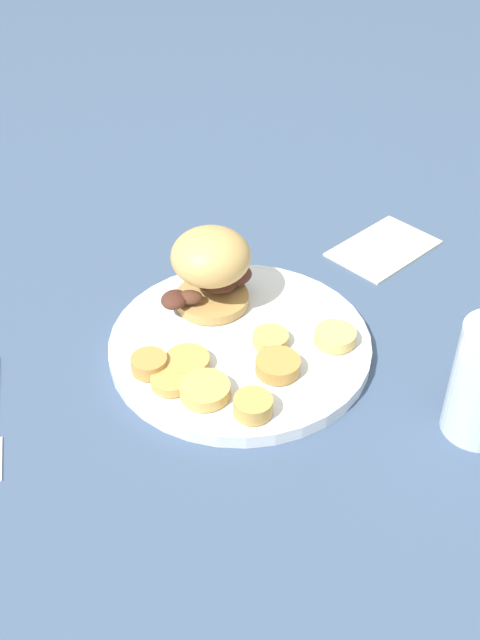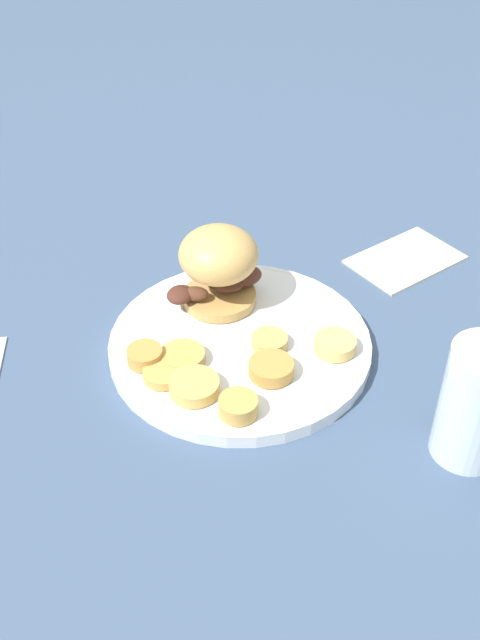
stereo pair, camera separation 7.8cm
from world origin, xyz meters
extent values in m
plane|color=#3D5170|center=(0.00, 0.00, 0.00)|extent=(4.00, 4.00, 0.00)
cylinder|color=white|center=(0.00, 0.00, 0.01)|extent=(0.28, 0.28, 0.02)
torus|color=white|center=(0.00, 0.00, 0.01)|extent=(0.28, 0.28, 0.01)
cylinder|color=tan|center=(-0.03, 0.06, 0.02)|extent=(0.08, 0.08, 0.01)
ellipsoid|color=#4C281E|center=(-0.02, 0.07, 0.04)|extent=(0.05, 0.04, 0.02)
ellipsoid|color=#4C281E|center=(-0.01, 0.08, 0.04)|extent=(0.06, 0.05, 0.02)
ellipsoid|color=#563323|center=(-0.05, 0.05, 0.04)|extent=(0.03, 0.02, 0.02)
ellipsoid|color=#4C281E|center=(-0.07, 0.04, 0.04)|extent=(0.04, 0.04, 0.02)
ellipsoid|color=tan|center=(-0.03, 0.06, 0.08)|extent=(0.09, 0.09, 0.06)
cylinder|color=tan|center=(0.01, -0.11, 0.03)|extent=(0.04, 0.04, 0.02)
cylinder|color=#BC8942|center=(-0.09, -0.05, 0.02)|extent=(0.04, 0.04, 0.02)
cylinder|color=#BC8942|center=(0.04, -0.05, 0.02)|extent=(0.05, 0.05, 0.01)
cylinder|color=tan|center=(-0.04, -0.08, 0.02)|extent=(0.05, 0.05, 0.01)
cylinder|color=tan|center=(-0.06, -0.04, 0.02)|extent=(0.05, 0.05, 0.01)
cylinder|color=tan|center=(-0.07, -0.07, 0.02)|extent=(0.04, 0.04, 0.01)
cylinder|color=#DBB766|center=(0.10, -0.01, 0.02)|extent=(0.04, 0.04, 0.01)
cylinder|color=tan|center=(0.03, -0.01, 0.02)|extent=(0.04, 0.04, 0.01)
cylinder|color=silver|center=(0.22, -0.12, 0.06)|extent=(0.07, 0.07, 0.12)
cube|color=beige|center=(0.19, 0.19, 0.00)|extent=(0.16, 0.16, 0.01)
camera|label=1|loc=(-0.02, -0.61, 0.53)|focal=42.00mm
camera|label=2|loc=(0.05, -0.61, 0.53)|focal=42.00mm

